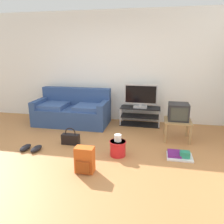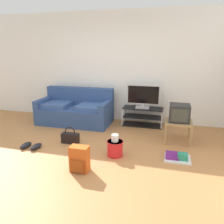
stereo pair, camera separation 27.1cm
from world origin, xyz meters
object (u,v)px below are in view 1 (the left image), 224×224
at_px(backpack, 85,160).
at_px(floor_tray, 179,155).
at_px(side_table, 177,123).
at_px(handbag, 71,139).
at_px(sneakers_pair, 31,148).
at_px(cleaning_bucket, 118,147).
at_px(flat_tv, 141,96).
at_px(crt_tv, 178,112).
at_px(tv_stand, 140,116).
at_px(couch, 73,111).

bearing_deg(backpack, floor_tray, 16.67).
height_order(side_table, handbag, side_table).
bearing_deg(sneakers_pair, cleaning_bucket, 4.32).
distance_m(flat_tv, crt_tv, 1.11).
xyz_separation_m(tv_stand, backpack, (-0.64, -2.36, -0.03)).
bearing_deg(couch, sneakers_pair, -96.53).
bearing_deg(sneakers_pair, backpack, -22.74).
xyz_separation_m(cleaning_bucket, floor_tray, (1.04, 0.13, -0.12)).
distance_m(tv_stand, handbag, 1.90).
height_order(backpack, cleaning_bucket, backpack).
xyz_separation_m(couch, flat_tv, (1.65, 0.20, 0.40)).
bearing_deg(couch, backpack, -64.69).
relative_size(flat_tv, floor_tray, 1.82).
height_order(couch, sneakers_pair, couch).
height_order(backpack, sneakers_pair, backpack).
bearing_deg(handbag, sneakers_pair, -145.57).
distance_m(couch, side_table, 2.52).
distance_m(couch, handbag, 1.31).
height_order(flat_tv, cleaning_bucket, flat_tv).
xyz_separation_m(tv_stand, flat_tv, (0.00, -0.02, 0.49)).
distance_m(handbag, floor_tray, 2.03).
distance_m(couch, floor_tray, 2.82).
relative_size(couch, cleaning_bucket, 4.59).
relative_size(backpack, sneakers_pair, 1.06).
height_order(couch, flat_tv, flat_tv).
bearing_deg(backpack, tv_stand, 63.94).
bearing_deg(crt_tv, tv_stand, 136.57).
bearing_deg(floor_tray, flat_tv, 116.63).
xyz_separation_m(flat_tv, backpack, (-0.64, -2.34, -0.52)).
xyz_separation_m(couch, floor_tray, (2.44, -1.39, -0.27)).
xyz_separation_m(side_table, floor_tray, (-0.01, -0.83, -0.31)).
bearing_deg(backpack, cleaning_bucket, 46.91).
distance_m(couch, cleaning_bucket, 2.07).
distance_m(couch, flat_tv, 1.71).
bearing_deg(couch, cleaning_bucket, -47.24).
relative_size(side_table, sneakers_pair, 1.40).
bearing_deg(flat_tv, cleaning_bucket, -98.12).
bearing_deg(handbag, tv_stand, 49.62).
height_order(side_table, backpack, side_table).
bearing_deg(crt_tv, side_table, -90.00).
bearing_deg(side_table, cleaning_bucket, -137.81).
bearing_deg(sneakers_pair, handbag, 34.43).
distance_m(backpack, cleaning_bucket, 0.74).
bearing_deg(cleaning_bucket, handbag, 163.24).
relative_size(side_table, crt_tv, 1.34).
relative_size(side_table, handbag, 1.53).
relative_size(tv_stand, sneakers_pair, 2.55).
bearing_deg(couch, crt_tv, -12.48).
bearing_deg(backpack, sneakers_pair, 146.25).
bearing_deg(backpack, handbag, 111.81).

